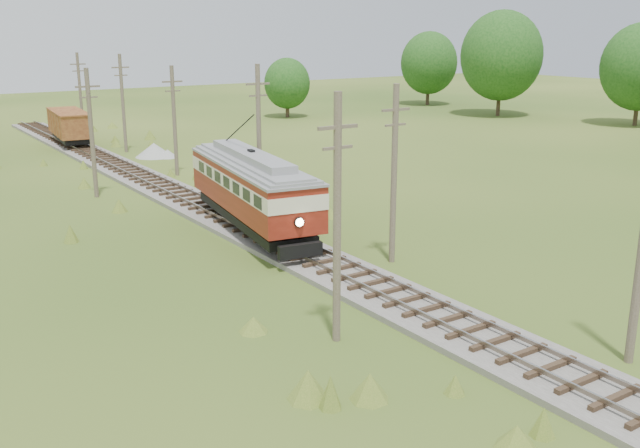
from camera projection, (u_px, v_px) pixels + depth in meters
railbed_main at (194, 203)px, 45.93m from camera, size 3.60×96.00×0.57m
streetcar at (252, 185)px, 38.88m from camera, size 5.18×13.57×6.14m
gondola at (69, 125)px, 68.75m from camera, size 3.66×8.97×2.90m
gravel_pile at (156, 150)px, 63.46m from camera, size 3.44×3.65×1.25m
utility_pole_r_2 at (394, 173)px, 33.74m from camera, size 1.60×0.30×8.60m
utility_pole_r_3 at (259, 136)px, 44.07m from camera, size 1.60×0.30×9.00m
utility_pole_r_4 at (174, 120)px, 54.47m from camera, size 1.60×0.30×8.40m
utility_pole_r_5 at (123, 102)px, 65.06m from camera, size 1.60×0.30×8.90m
utility_pole_r_6 at (80, 93)px, 75.41m from camera, size 1.60×0.30×8.70m
utility_pole_l_a at (337, 218)px, 24.86m from camera, size 1.60×0.30×9.00m
utility_pole_l_b at (91, 132)px, 47.22m from camera, size 1.60×0.30×8.60m
tree_right_4 at (501, 56)px, 92.10m from camera, size 10.50×10.50×13.53m
tree_right_5 at (429, 63)px, 106.42m from camera, size 8.40×8.40×10.82m
tree_mid_b at (287, 83)px, 91.39m from camera, size 5.88×5.88×7.57m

